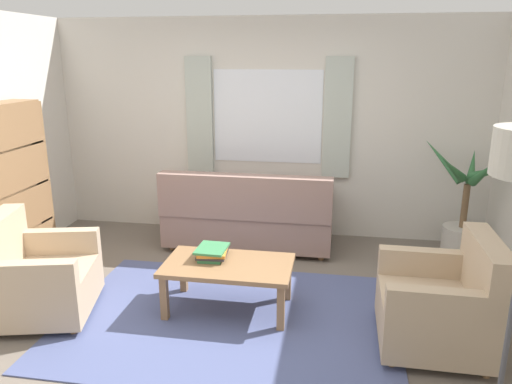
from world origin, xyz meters
name	(u,v)px	position (x,y,z in m)	size (l,w,h in m)	color
ground_plane	(229,319)	(0.00, 0.00, 0.00)	(6.24, 6.24, 0.00)	#6B6056
wall_back	(268,128)	(0.00, 2.26, 1.30)	(5.32, 0.12, 2.60)	silver
window_with_curtains	(267,117)	(0.00, 2.18, 1.45)	(1.98, 0.07, 1.40)	white
area_rug	(229,319)	(0.00, 0.00, 0.01)	(2.79, 2.01, 0.01)	#4C5684
couch	(248,217)	(-0.13, 1.63, 0.37)	(1.90, 0.82, 0.92)	gray
armchair_left	(35,277)	(-1.63, -0.19, 0.35)	(1.00, 1.01, 0.88)	tan
armchair_right	(443,304)	(1.68, -0.11, 0.35)	(0.83, 0.85, 0.88)	tan
coffee_table	(228,269)	(-0.04, 0.16, 0.38)	(1.10, 0.64, 0.44)	olive
book_stack_on_table	(212,252)	(-0.20, 0.26, 0.49)	(0.28, 0.32, 0.10)	#387F4C
potted_plant	(463,218)	(2.22, 1.70, 0.46)	(0.93, 1.00, 1.29)	#B7B2A8
bookshelf	(15,198)	(-2.35, 0.65, 0.77)	(0.30, 0.94, 1.72)	olive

